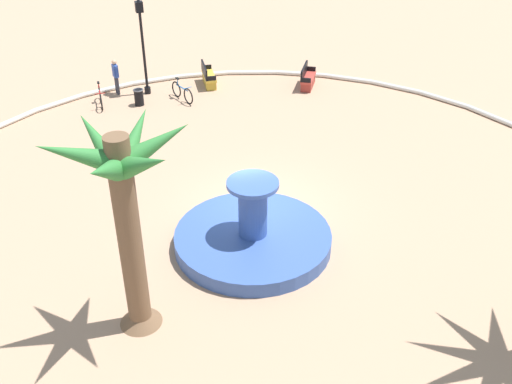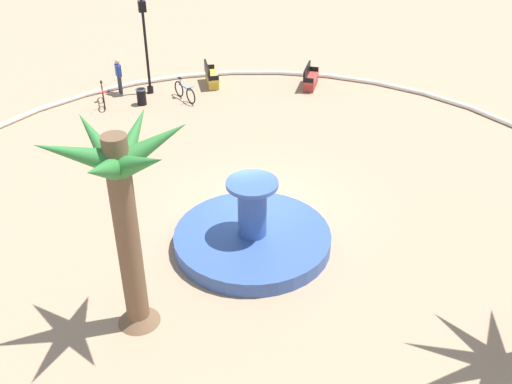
% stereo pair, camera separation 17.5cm
% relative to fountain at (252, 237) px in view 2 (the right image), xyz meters
% --- Properties ---
extents(ground_plane, '(80.00, 80.00, 0.00)m').
position_rel_fountain_xyz_m(ground_plane, '(-0.72, -1.80, -0.31)').
color(ground_plane, tan).
extents(plaza_curb, '(24.13, 24.13, 0.20)m').
position_rel_fountain_xyz_m(plaza_curb, '(-0.72, -1.80, -0.21)').
color(plaza_curb, silver).
rests_on(plaza_curb, ground).
extents(fountain, '(4.55, 4.55, 2.17)m').
position_rel_fountain_xyz_m(fountain, '(0.00, 0.00, 0.00)').
color(fountain, '#38569E').
rests_on(fountain, ground).
extents(palm_tree_by_curb, '(3.35, 3.16, 5.38)m').
position_rel_fountain_xyz_m(palm_tree_by_curb, '(3.57, 2.11, 3.32)').
color(palm_tree_by_curb, brown).
rests_on(palm_tree_by_curb, ground).
extents(bench_east, '(0.67, 1.64, 1.00)m').
position_rel_fountain_xyz_m(bench_east, '(-1.84, -12.50, 0.04)').
color(bench_east, gold).
rests_on(bench_east, ground).
extents(bench_west, '(1.26, 1.63, 1.00)m').
position_rel_fountain_xyz_m(bench_west, '(-6.17, -10.86, 0.04)').
color(bench_west, '#B73D33').
rests_on(bench_west, ground).
extents(lamppost, '(0.32, 0.32, 4.27)m').
position_rel_fountain_xyz_m(lamppost, '(1.05, -12.39, 2.19)').
color(lamppost, black).
rests_on(lamppost, ground).
extents(trash_bin, '(0.46, 0.46, 0.73)m').
position_rel_fountain_xyz_m(trash_bin, '(1.60, -11.19, 0.07)').
color(trash_bin, black).
rests_on(trash_bin, ground).
extents(bicycle_red_frame, '(0.44, 1.72, 0.94)m').
position_rel_fountain_xyz_m(bicycle_red_frame, '(3.19, -11.68, 0.07)').
color(bicycle_red_frame, black).
rests_on(bicycle_red_frame, ground).
extents(bicycle_by_lamppost, '(0.68, 1.64, 0.94)m').
position_rel_fountain_xyz_m(bicycle_by_lamppost, '(-0.30, -11.11, 0.07)').
color(bicycle_by_lamppost, black).
rests_on(bicycle_by_lamppost, ground).
extents(person_cyclist_helmet, '(0.26, 0.52, 1.60)m').
position_rel_fountain_xyz_m(person_cyclist_helmet, '(2.34, -12.77, 0.58)').
color(person_cyclist_helmet, '#33333D').
rests_on(person_cyclist_helmet, ground).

